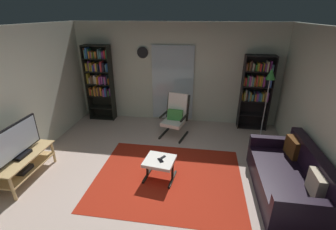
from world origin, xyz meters
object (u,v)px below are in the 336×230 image
(leather_sofa, at_px, (290,179))
(wall_clock, at_px, (143,53))
(bookshelf_near_tv, at_px, (99,78))
(cell_phone, at_px, (161,160))
(lounge_armchair, at_px, (176,114))
(ottoman, at_px, (160,163))
(tv_remote, at_px, (162,158))
(bookshelf_near_sofa, at_px, (256,88))
(television, at_px, (17,141))
(floor_lamp_by_shelf, at_px, (270,82))
(tv_stand, at_px, (23,164))

(leather_sofa, bearing_deg, wall_clock, 139.42)
(bookshelf_near_tv, relative_size, cell_phone, 14.56)
(leather_sofa, distance_m, lounge_armchair, 2.78)
(ottoman, xyz_separation_m, tv_remote, (0.04, 0.06, 0.08))
(lounge_armchair, relative_size, ottoman, 1.76)
(bookshelf_near_tv, relative_size, bookshelf_near_sofa, 1.08)
(tv_remote, bearing_deg, cell_phone, -71.98)
(ottoman, bearing_deg, lounge_armchair, 87.53)
(television, xyz_separation_m, bookshelf_near_sofa, (4.40, 2.79, 0.32))
(floor_lamp_by_shelf, height_order, wall_clock, wall_clock)
(bookshelf_near_sofa, bearing_deg, bookshelf_near_tv, -179.84)
(bookshelf_near_sofa, relative_size, floor_lamp_by_shelf, 1.11)
(tv_stand, relative_size, bookshelf_near_sofa, 0.63)
(bookshelf_near_tv, height_order, leather_sofa, bookshelf_near_tv)
(leather_sofa, relative_size, tv_remote, 12.61)
(tv_stand, bearing_deg, floor_lamp_by_shelf, 26.07)
(bookshelf_near_tv, xyz_separation_m, wall_clock, (1.19, 0.15, 0.69))
(television, xyz_separation_m, ottoman, (2.41, 0.35, -0.44))
(leather_sofa, xyz_separation_m, floor_lamp_by_shelf, (-0.05, 1.91, 1.09))
(tv_stand, relative_size, lounge_armchair, 1.16)
(tv_stand, bearing_deg, leather_sofa, 3.82)
(cell_phone, bearing_deg, television, 155.99)
(television, distance_m, wall_clock, 3.47)
(television, relative_size, leather_sofa, 0.55)
(tv_remote, xyz_separation_m, floor_lamp_by_shelf, (2.09, 1.80, 0.98))
(bookshelf_near_sofa, height_order, ottoman, bookshelf_near_sofa)
(wall_clock, bearing_deg, lounge_armchair, -40.61)
(television, distance_m, tv_remote, 2.51)
(ottoman, xyz_separation_m, floor_lamp_by_shelf, (2.13, 1.85, 1.06))
(television, bearing_deg, tv_stand, -98.38)
(bookshelf_near_sofa, bearing_deg, leather_sofa, -85.72)
(bookshelf_near_sofa, bearing_deg, tv_remote, -129.39)
(ottoman, distance_m, floor_lamp_by_shelf, 3.01)
(bookshelf_near_sofa, height_order, floor_lamp_by_shelf, bookshelf_near_sofa)
(leather_sofa, distance_m, floor_lamp_by_shelf, 2.20)
(tv_remote, height_order, cell_phone, tv_remote)
(lounge_armchair, xyz_separation_m, floor_lamp_by_shelf, (2.06, 0.11, 0.85))
(bookshelf_near_tv, bearing_deg, television, -96.49)
(bookshelf_near_tv, bearing_deg, bookshelf_near_sofa, 0.16)
(bookshelf_near_tv, bearing_deg, ottoman, -49.22)
(leather_sofa, relative_size, floor_lamp_by_shelf, 1.07)
(tv_stand, xyz_separation_m, bookshelf_near_tv, (0.32, 2.79, 0.85))
(bookshelf_near_sofa, bearing_deg, ottoman, -129.35)
(television, bearing_deg, lounge_armchair, 40.18)
(leather_sofa, height_order, floor_lamp_by_shelf, floor_lamp_by_shelf)
(bookshelf_near_sofa, xyz_separation_m, cell_phone, (-1.97, -2.46, -0.68))
(floor_lamp_by_shelf, bearing_deg, bookshelf_near_sofa, 103.02)
(cell_phone, relative_size, floor_lamp_by_shelf, 0.08)
(tv_stand, relative_size, floor_lamp_by_shelf, 0.70)
(television, height_order, ottoman, television)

